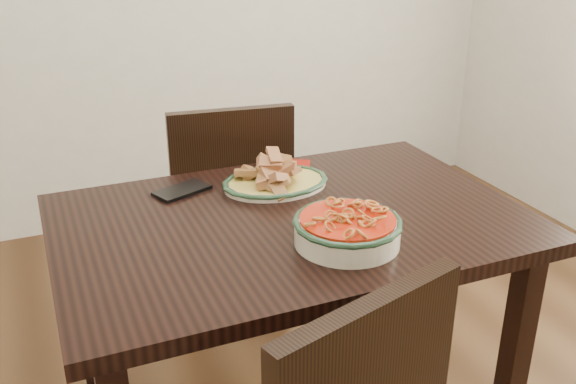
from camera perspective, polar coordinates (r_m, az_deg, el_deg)
name	(u,v)px	position (r m, az deg, el deg)	size (l,w,h in m)	color
dining_table	(291,250)	(1.71, 0.26, -5.15)	(1.20, 0.80, 0.75)	black
chair_far	(229,205)	(2.34, -5.31, -1.19)	(0.47, 0.47, 0.89)	black
fish_plate	(275,172)	(1.83, -1.12, 1.79)	(0.30, 0.24, 0.11)	beige
noodle_bowl	(347,227)	(1.51, 5.30, -3.08)	(0.26, 0.26, 0.08)	beige
smartphone	(182,190)	(1.83, -9.40, 0.14)	(0.15, 0.08, 0.01)	black
napkin	(289,167)	(1.97, 0.12, 2.26)	(0.12, 0.10, 0.01)	maroon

